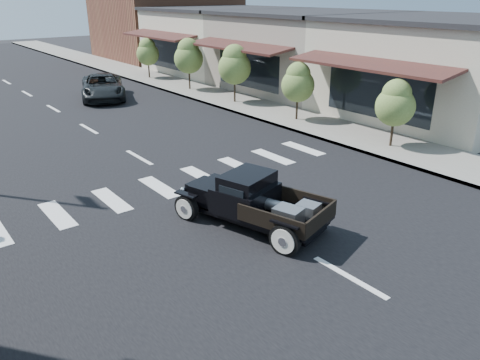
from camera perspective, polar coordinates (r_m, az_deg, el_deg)
ground at (r=12.41m, az=2.47°, el=-5.75°), size 120.00×120.00×0.00m
road at (r=25.08m, az=-20.42°, el=7.31°), size 14.00×80.00×0.02m
road_markings at (r=20.51m, az=-15.93°, el=4.77°), size 12.00×60.00×0.06m
sidewalk_right at (r=28.67m, az=-4.01°, el=10.45°), size 3.00×80.00×0.15m
storefront_near at (r=25.60m, az=23.35°, el=12.32°), size 10.00×9.00×4.50m
storefront_mid at (r=30.96m, az=8.44°, el=15.20°), size 10.00×9.00×4.50m
storefront_far at (r=37.73m, az=-1.81°, el=16.59°), size 10.00×9.00×4.50m
far_building_right at (r=46.32m, az=-9.04°, el=18.89°), size 11.00×10.00×7.00m
small_tree_a at (r=19.04m, az=18.28°, el=7.61°), size 1.50×1.50×2.51m
small_tree_b at (r=22.31m, az=7.03°, el=10.59°), size 1.54×1.54×2.57m
small_tree_c at (r=25.88m, az=-0.66°, el=12.74°), size 1.77×1.77×2.95m
small_tree_d at (r=29.66m, az=-6.25°, el=13.80°), size 1.77×1.77×2.95m
small_tree_e at (r=34.31m, az=-11.14°, el=14.31°), size 1.55×1.55×2.59m
hotrod_pickup at (r=12.17m, az=1.59°, el=-2.47°), size 3.08×4.60×1.46m
second_car at (r=28.50m, az=-16.38°, el=10.82°), size 3.93×5.46×1.38m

